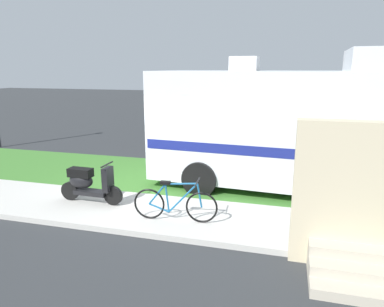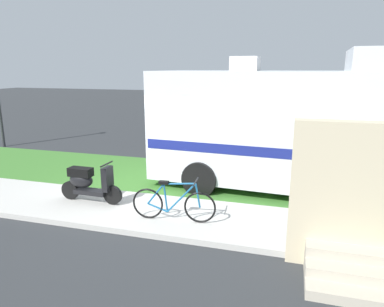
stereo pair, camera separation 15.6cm
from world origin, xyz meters
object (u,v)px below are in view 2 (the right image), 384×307
object	(u,v)px
scooter	(88,183)
bicycle	(173,203)
pickup_truck_near	(287,125)
motorhome_rv	(285,126)

from	to	relation	value
scooter	bicycle	distance (m)	2.31
pickup_truck_near	motorhome_rv	bearing A→B (deg)	-89.88
motorhome_rv	scooter	bearing A→B (deg)	-149.98
bicycle	pickup_truck_near	distance (m)	8.19
motorhome_rv	scooter	xyz separation A→B (m)	(-4.29, -2.48, -1.14)
motorhome_rv	scooter	world-z (taller)	motorhome_rv
motorhome_rv	pickup_truck_near	size ratio (longest dim) A/B	1.16
motorhome_rv	bicycle	distance (m)	3.78
scooter	pickup_truck_near	bearing A→B (deg)	60.19
scooter	pickup_truck_near	size ratio (longest dim) A/B	0.27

